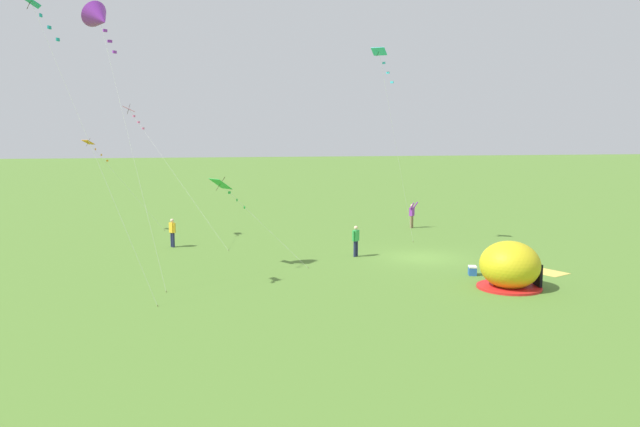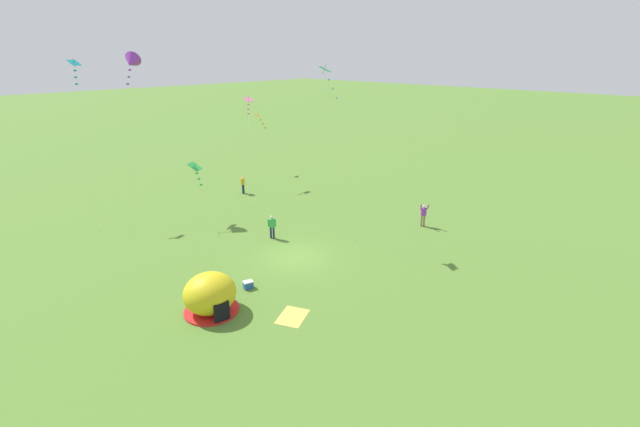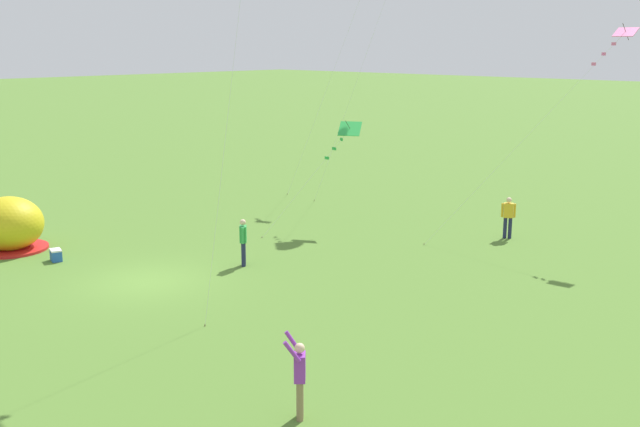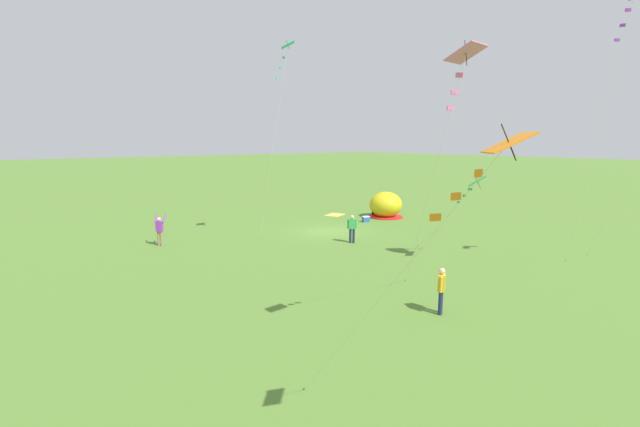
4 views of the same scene
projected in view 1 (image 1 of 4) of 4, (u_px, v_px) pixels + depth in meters
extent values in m
plane|color=#517A2D|center=(422.00, 257.00, 34.24)|extent=(300.00, 300.00, 0.00)
ellipsoid|color=gold|center=(510.00, 265.00, 27.32)|extent=(2.70, 2.60, 2.10)
cylinder|color=red|center=(509.00, 287.00, 27.45)|extent=(2.81, 2.81, 0.10)
cube|color=black|center=(538.00, 276.00, 27.45)|extent=(0.81, 0.24, 1.10)
cube|color=gold|center=(548.00, 272.00, 30.57)|extent=(2.09, 1.89, 0.01)
cube|color=#2659B2|center=(472.00, 271.00, 29.98)|extent=(0.60, 0.50, 0.38)
cube|color=white|center=(473.00, 267.00, 29.95)|extent=(0.62, 0.51, 0.06)
cylinder|color=#1E2347|center=(173.00, 240.00, 37.26)|extent=(0.15, 0.15, 0.88)
cylinder|color=#1E2347|center=(172.00, 240.00, 37.40)|extent=(0.15, 0.15, 0.88)
cube|color=gold|center=(172.00, 228.00, 37.24)|extent=(0.45, 0.40, 0.60)
sphere|color=beige|center=(172.00, 221.00, 37.18)|extent=(0.22, 0.22, 0.22)
cylinder|color=gold|center=(174.00, 228.00, 37.05)|extent=(0.09, 0.09, 0.58)
cylinder|color=gold|center=(170.00, 227.00, 37.42)|extent=(0.09, 0.09, 0.58)
cylinder|color=#8C7251|center=(412.00, 222.00, 45.04)|extent=(0.15, 0.15, 0.88)
cylinder|color=#8C7251|center=(411.00, 222.00, 44.88)|extent=(0.15, 0.15, 0.88)
cube|color=purple|center=(412.00, 212.00, 44.87)|extent=(0.43, 0.44, 0.60)
sphere|color=beige|center=(412.00, 206.00, 44.81)|extent=(0.22, 0.22, 0.22)
cylinder|color=purple|center=(416.00, 205.00, 44.94)|extent=(0.30, 0.35, 0.50)
cylinder|color=purple|center=(412.00, 206.00, 44.51)|extent=(0.37, 0.28, 0.50)
cylinder|color=#1E2347|center=(357.00, 248.00, 34.55)|extent=(0.15, 0.15, 0.88)
cylinder|color=#1E2347|center=(355.00, 249.00, 34.38)|extent=(0.15, 0.15, 0.88)
cube|color=green|center=(356.00, 235.00, 34.37)|extent=(0.44, 0.44, 0.60)
sphere|color=beige|center=(356.00, 228.00, 34.32)|extent=(0.22, 0.22, 0.22)
cylinder|color=green|center=(358.00, 235.00, 34.58)|extent=(0.09, 0.09, 0.58)
cylinder|color=green|center=(354.00, 236.00, 34.16)|extent=(0.09, 0.09, 0.58)
cylinder|color=silver|center=(177.00, 177.00, 37.54)|extent=(5.05, 5.76, 8.29)
cylinder|color=brown|center=(228.00, 250.00, 36.18)|extent=(0.03, 0.03, 0.06)
cube|color=pink|center=(129.00, 109.00, 38.90)|extent=(0.85, 0.78, 0.36)
cylinder|color=#332314|center=(129.00, 109.00, 38.90)|extent=(0.22, 0.25, 0.65)
cube|color=pink|center=(134.00, 116.00, 38.74)|extent=(0.20, 0.15, 0.12)
cube|color=pink|center=(139.00, 122.00, 38.60)|extent=(0.20, 0.16, 0.12)
cube|color=pink|center=(143.00, 128.00, 38.47)|extent=(0.20, 0.15, 0.12)
cylinder|color=silver|center=(132.00, 153.00, 27.26)|extent=(3.16, 2.67, 11.87)
cylinder|color=brown|center=(166.00, 292.00, 26.74)|extent=(0.03, 0.03, 0.06)
cone|color=purple|center=(99.00, 18.00, 27.77)|extent=(1.89, 1.86, 1.54)
cube|color=purple|center=(105.00, 31.00, 27.60)|extent=(0.18, 0.19, 0.12)
cube|color=purple|center=(110.00, 41.00, 27.46)|extent=(0.13, 0.21, 0.12)
cube|color=purple|center=(115.00, 52.00, 27.32)|extent=(0.19, 0.17, 0.12)
cylinder|color=silver|center=(127.00, 187.00, 42.85)|extent=(0.16, 4.80, 6.19)
cylinder|color=brown|center=(165.00, 230.00, 43.78)|extent=(0.03, 0.03, 0.06)
cube|color=orange|center=(88.00, 142.00, 41.91)|extent=(0.88, 0.89, 0.31)
cylinder|color=#332314|center=(88.00, 142.00, 41.91)|extent=(0.03, 0.27, 0.53)
cube|color=orange|center=(95.00, 149.00, 42.07)|extent=(0.21, 0.10, 0.12)
cube|color=orange|center=(101.00, 155.00, 42.20)|extent=(0.20, 0.07, 0.12)
cube|color=orange|center=(107.00, 161.00, 42.34)|extent=(0.21, 0.11, 0.12)
cylinder|color=silver|center=(95.00, 155.00, 24.31)|extent=(1.96, 4.49, 11.85)
cylinder|color=brown|center=(158.00, 306.00, 24.55)|extent=(0.03, 0.03, 0.06)
cube|color=teal|center=(31.00, 1.00, 24.06)|extent=(0.92, 0.87, 0.41)
cylinder|color=#332314|center=(31.00, 1.00, 24.06)|extent=(0.18, 0.37, 0.61)
cube|color=teal|center=(41.00, 15.00, 24.05)|extent=(0.20, 0.08, 0.12)
cube|color=teal|center=(49.00, 27.00, 24.04)|extent=(0.21, 0.12, 0.12)
cube|color=teal|center=(58.00, 40.00, 24.03)|extent=(0.21, 0.11, 0.12)
cylinder|color=silver|center=(397.00, 150.00, 37.78)|extent=(0.59, 2.57, 11.55)
cylinder|color=brown|center=(413.00, 242.00, 39.05)|extent=(0.03, 0.03, 0.06)
cube|color=#33B7D1|center=(379.00, 51.00, 36.51)|extent=(1.06, 1.08, 0.39)
cylinder|color=#332314|center=(379.00, 51.00, 36.51)|extent=(0.09, 0.30, 0.58)
cube|color=#33B7D1|center=(384.00, 63.00, 36.73)|extent=(0.21, 0.15, 0.12)
cube|color=#33B7D1|center=(388.00, 73.00, 36.92)|extent=(0.20, 0.15, 0.12)
cube|color=#33B7D1|center=(392.00, 82.00, 37.11)|extent=(0.20, 0.16, 0.12)
cylinder|color=silver|center=(265.00, 226.00, 31.36)|extent=(1.07, 4.27, 4.27)
cylinder|color=brown|center=(308.00, 268.00, 31.53)|extent=(0.03, 0.03, 0.06)
cube|color=green|center=(221.00, 184.00, 31.19)|extent=(1.22, 1.17, 0.55)
cylinder|color=#332314|center=(221.00, 184.00, 31.19)|extent=(0.14, 0.49, 0.72)
cube|color=green|center=(229.00, 193.00, 31.23)|extent=(0.20, 0.15, 0.12)
cube|color=green|center=(237.00, 200.00, 31.26)|extent=(0.20, 0.07, 0.12)
cube|color=green|center=(244.00, 207.00, 31.29)|extent=(0.20, 0.07, 0.12)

